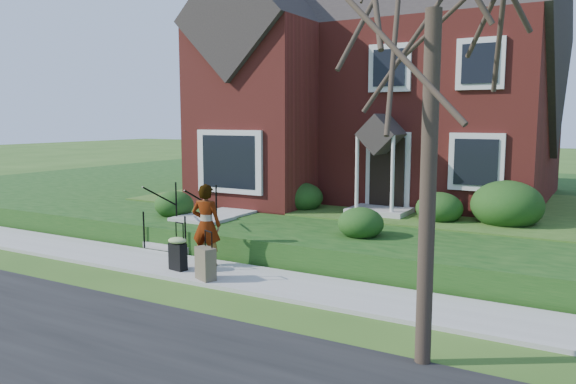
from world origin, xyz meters
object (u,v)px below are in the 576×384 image
Objects in this scene: suitcase_black at (178,252)px; woman at (206,225)px; front_steps at (191,228)px; suitcase_olive at (206,263)px.

woman is at bearing 74.08° from suitcase_black.
suitcase_black is (1.41, -2.14, -0.01)m from front_steps.
suitcase_black is 1.04× the size of suitcase_olive.
woman is 1.83× the size of suitcase_olive.
suitcase_black is at bearing -172.68° from suitcase_olive.
suitcase_black is 0.99m from suitcase_olive.
front_steps is 2.09× the size of suitcase_olive.
woman is 0.83m from suitcase_black.
front_steps is at bearing -56.47° from woman.
woman is 1.76× the size of suitcase_black.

